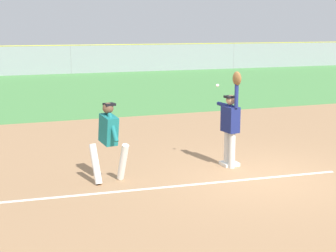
% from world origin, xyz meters
% --- Properties ---
extents(ground_plane, '(79.42, 79.42, 0.00)m').
position_xyz_m(ground_plane, '(0.00, 0.00, 0.00)').
color(ground_plane, '#A37A54').
extents(outfield_grass, '(51.50, 17.87, 0.01)m').
position_xyz_m(outfield_grass, '(0.00, 17.01, 0.01)').
color(outfield_grass, '#4C8C47').
rests_on(outfield_grass, ground_plane).
extents(chalk_foul_line, '(11.98, 0.89, 0.01)m').
position_xyz_m(chalk_foul_line, '(-4.21, 0.08, 0.00)').
color(chalk_foul_line, white).
rests_on(chalk_foul_line, ground_plane).
extents(first_base, '(0.39, 0.39, 0.08)m').
position_xyz_m(first_base, '(-0.21, 0.98, 0.04)').
color(first_base, white).
rests_on(first_base, ground_plane).
extents(fielder, '(0.31, 0.90, 2.28)m').
position_xyz_m(fielder, '(-0.28, 0.83, 1.12)').
color(fielder, silver).
rests_on(fielder, ground_plane).
extents(runner, '(0.81, 0.84, 1.72)m').
position_xyz_m(runner, '(-3.21, 0.68, 1.00)').
color(runner, white).
rests_on(runner, ground_plane).
extents(baseball, '(0.07, 0.07, 0.07)m').
position_xyz_m(baseball, '(-0.47, 1.18, 1.91)').
color(baseball, white).
extents(outfield_fence, '(51.58, 0.08, 2.03)m').
position_xyz_m(outfield_fence, '(-0.00, 25.95, 1.02)').
color(outfield_fence, '#93999E').
rests_on(outfield_fence, ground_plane).
extents(parked_car_red, '(4.47, 2.25, 1.25)m').
position_xyz_m(parked_car_red, '(-1.23, 30.16, 0.67)').
color(parked_car_red, '#B21E1E').
rests_on(parked_car_red, ground_plane).
extents(parked_car_tan, '(4.53, 2.39, 1.25)m').
position_xyz_m(parked_car_tan, '(4.45, 29.88, 0.67)').
color(parked_car_tan, tan).
rests_on(parked_car_tan, ground_plane).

